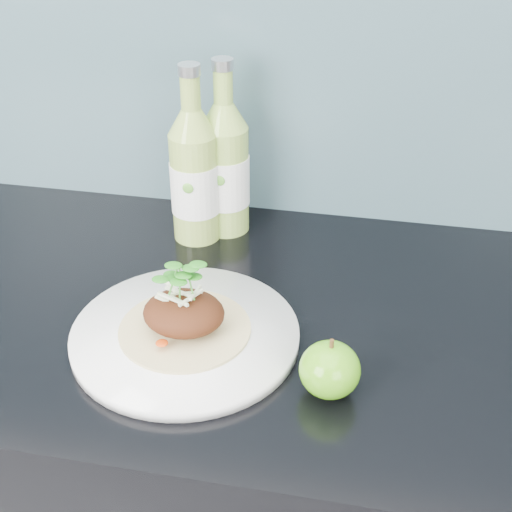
# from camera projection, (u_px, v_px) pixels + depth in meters

# --- Properties ---
(dinner_plate) EXTENTS (0.32, 0.32, 0.02)m
(dinner_plate) POSITION_uv_depth(u_px,v_px,m) (185.00, 335.00, 0.91)
(dinner_plate) COLOR white
(dinner_plate) RESTS_ON kitchen_counter
(pork_taco) EXTENTS (0.17, 0.17, 0.10)m
(pork_taco) POSITION_uv_depth(u_px,v_px,m) (184.00, 312.00, 0.89)
(pork_taco) COLOR tan
(pork_taco) RESTS_ON dinner_plate
(green_apple) EXTENTS (0.09, 0.09, 0.08)m
(green_apple) POSITION_uv_depth(u_px,v_px,m) (330.00, 370.00, 0.81)
(green_apple) COLOR #3B9810
(green_apple) RESTS_ON kitchen_counter
(cider_bottle_left) EXTENTS (0.08, 0.08, 0.28)m
(cider_bottle_left) POSITION_uv_depth(u_px,v_px,m) (195.00, 176.00, 1.08)
(cider_bottle_left) COLOR #90B049
(cider_bottle_left) RESTS_ON kitchen_counter
(cider_bottle_right) EXTENTS (0.08, 0.08, 0.28)m
(cider_bottle_right) POSITION_uv_depth(u_px,v_px,m) (225.00, 169.00, 1.10)
(cider_bottle_right) COLOR #91B64B
(cider_bottle_right) RESTS_ON kitchen_counter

